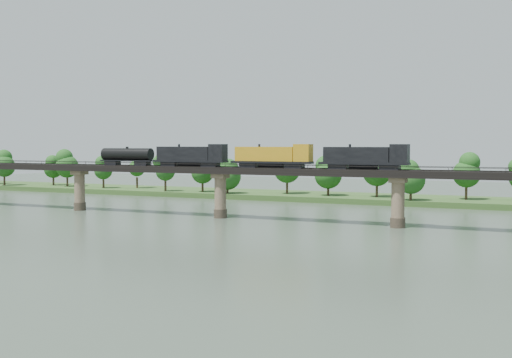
% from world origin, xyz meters
% --- Properties ---
extents(ground, '(400.00, 400.00, 0.00)m').
position_xyz_m(ground, '(0.00, 0.00, 0.00)').
color(ground, '#324033').
rests_on(ground, ground).
extents(far_bank, '(300.00, 24.00, 1.60)m').
position_xyz_m(far_bank, '(0.00, 85.00, 0.80)').
color(far_bank, '#29481D').
rests_on(far_bank, ground).
extents(bridge, '(236.00, 30.00, 11.50)m').
position_xyz_m(bridge, '(0.00, 30.00, 5.46)').
color(bridge, '#473A2D').
rests_on(bridge, ground).
extents(bridge_superstructure, '(220.00, 4.90, 0.75)m').
position_xyz_m(bridge_superstructure, '(0.00, 30.00, 11.79)').
color(bridge_superstructure, black).
rests_on(bridge_superstructure, bridge).
extents(far_treeline, '(289.06, 17.54, 13.60)m').
position_xyz_m(far_treeline, '(-8.21, 80.52, 8.83)').
color(far_treeline, '#382619').
rests_on(far_treeline, far_bank).
extents(freight_train, '(74.83, 2.92, 5.15)m').
position_xyz_m(freight_train, '(5.91, 30.00, 13.96)').
color(freight_train, black).
rests_on(freight_train, bridge).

